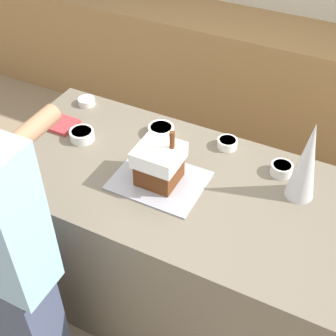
{
  "coord_description": "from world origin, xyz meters",
  "views": [
    {
      "loc": [
        0.7,
        -1.44,
        2.44
      ],
      "look_at": [
        -0.03,
        0.0,
        1.01
      ],
      "focal_mm": 50.0,
      "sensor_mm": 36.0,
      "label": 1
    }
  ],
  "objects_px": {
    "baking_tray": "(159,180)",
    "candy_bowl_beside_tree": "(87,101)",
    "candy_bowl_behind_tray": "(82,135)",
    "cookbook": "(56,123)",
    "candy_bowl_near_tray_left": "(227,143)",
    "gingerbread_house": "(159,163)",
    "candy_bowl_far_right": "(282,169)",
    "candy_bowl_front_corner": "(161,130)",
    "person": "(0,261)",
    "decorative_tree": "(307,161)"
  },
  "relations": [
    {
      "from": "baking_tray",
      "to": "cookbook",
      "type": "relative_size",
      "value": 1.84
    },
    {
      "from": "baking_tray",
      "to": "candy_bowl_near_tray_left",
      "type": "relative_size",
      "value": 4.13
    },
    {
      "from": "baking_tray",
      "to": "gingerbread_house",
      "type": "relative_size",
      "value": 1.53
    },
    {
      "from": "candy_bowl_near_tray_left",
      "to": "candy_bowl_front_corner",
      "type": "xyz_separation_m",
      "value": [
        -0.35,
        -0.06,
        0.0
      ]
    },
    {
      "from": "person",
      "to": "candy_bowl_near_tray_left",
      "type": "bearing_deg",
      "value": 62.3
    },
    {
      "from": "candy_bowl_front_corner",
      "to": "candy_bowl_behind_tray",
      "type": "relative_size",
      "value": 1.08
    },
    {
      "from": "gingerbread_house",
      "to": "candy_bowl_beside_tree",
      "type": "bearing_deg",
      "value": 150.23
    },
    {
      "from": "cookbook",
      "to": "person",
      "type": "bearing_deg",
      "value": -67.61
    },
    {
      "from": "baking_tray",
      "to": "candy_bowl_front_corner",
      "type": "relative_size",
      "value": 3.1
    },
    {
      "from": "candy_bowl_behind_tray",
      "to": "candy_bowl_beside_tree",
      "type": "bearing_deg",
      "value": 120.36
    },
    {
      "from": "gingerbread_house",
      "to": "cookbook",
      "type": "bearing_deg",
      "value": 168.33
    },
    {
      "from": "candy_bowl_near_tray_left",
      "to": "person",
      "type": "distance_m",
      "value": 1.19
    },
    {
      "from": "candy_bowl_beside_tree",
      "to": "candy_bowl_front_corner",
      "type": "distance_m",
      "value": 0.51
    },
    {
      "from": "candy_bowl_near_tray_left",
      "to": "candy_bowl_beside_tree",
      "type": "bearing_deg",
      "value": 179.93
    },
    {
      "from": "decorative_tree",
      "to": "candy_bowl_beside_tree",
      "type": "distance_m",
      "value": 1.29
    },
    {
      "from": "decorative_tree",
      "to": "candy_bowl_front_corner",
      "type": "distance_m",
      "value": 0.79
    },
    {
      "from": "candy_bowl_near_tray_left",
      "to": "cookbook",
      "type": "relative_size",
      "value": 0.45
    },
    {
      "from": "decorative_tree",
      "to": "candy_bowl_front_corner",
      "type": "bearing_deg",
      "value": 171.36
    },
    {
      "from": "candy_bowl_behind_tray",
      "to": "cookbook",
      "type": "xyz_separation_m",
      "value": [
        -0.2,
        0.04,
        -0.02
      ]
    },
    {
      "from": "gingerbread_house",
      "to": "candy_bowl_front_corner",
      "type": "height_order",
      "value": "gingerbread_house"
    },
    {
      "from": "candy_bowl_front_corner",
      "to": "candy_bowl_behind_tray",
      "type": "height_order",
      "value": "candy_bowl_behind_tray"
    },
    {
      "from": "baking_tray",
      "to": "decorative_tree",
      "type": "xyz_separation_m",
      "value": [
        0.6,
        0.21,
        0.19
      ]
    },
    {
      "from": "candy_bowl_behind_tray",
      "to": "cookbook",
      "type": "bearing_deg",
      "value": 167.7
    },
    {
      "from": "candy_bowl_far_right",
      "to": "candy_bowl_near_tray_left",
      "type": "xyz_separation_m",
      "value": [
        -0.3,
        0.07,
        -0.0
      ]
    },
    {
      "from": "candy_bowl_far_right",
      "to": "candy_bowl_front_corner",
      "type": "bearing_deg",
      "value": 178.71
    },
    {
      "from": "candy_bowl_near_tray_left",
      "to": "cookbook",
      "type": "xyz_separation_m",
      "value": [
        -0.89,
        -0.23,
        -0.02
      ]
    },
    {
      "from": "candy_bowl_far_right",
      "to": "candy_bowl_behind_tray",
      "type": "relative_size",
      "value": 0.82
    },
    {
      "from": "baking_tray",
      "to": "decorative_tree",
      "type": "bearing_deg",
      "value": 19.11
    },
    {
      "from": "candy_bowl_beside_tree",
      "to": "candy_bowl_front_corner",
      "type": "bearing_deg",
      "value": -6.39
    },
    {
      "from": "candy_bowl_front_corner",
      "to": "candy_bowl_far_right",
      "type": "bearing_deg",
      "value": -1.29
    },
    {
      "from": "gingerbread_house",
      "to": "person",
      "type": "height_order",
      "value": "person"
    },
    {
      "from": "baking_tray",
      "to": "candy_bowl_front_corner",
      "type": "distance_m",
      "value": 0.36
    },
    {
      "from": "candy_bowl_beside_tree",
      "to": "candy_bowl_far_right",
      "type": "relative_size",
      "value": 0.92
    },
    {
      "from": "candy_bowl_beside_tree",
      "to": "candy_bowl_far_right",
      "type": "height_order",
      "value": "candy_bowl_far_right"
    },
    {
      "from": "candy_bowl_near_tray_left",
      "to": "person",
      "type": "relative_size",
      "value": 0.06
    },
    {
      "from": "gingerbread_house",
      "to": "candy_bowl_behind_tray",
      "type": "xyz_separation_m",
      "value": [
        -0.5,
        0.1,
        -0.08
      ]
    },
    {
      "from": "candy_bowl_beside_tree",
      "to": "candy_bowl_far_right",
      "type": "bearing_deg",
      "value": -3.53
    },
    {
      "from": "gingerbread_house",
      "to": "cookbook",
      "type": "height_order",
      "value": "gingerbread_house"
    },
    {
      "from": "candy_bowl_beside_tree",
      "to": "candy_bowl_near_tray_left",
      "type": "relative_size",
      "value": 0.94
    },
    {
      "from": "candy_bowl_front_corner",
      "to": "person",
      "type": "bearing_deg",
      "value": -101.67
    },
    {
      "from": "baking_tray",
      "to": "gingerbread_house",
      "type": "distance_m",
      "value": 0.11
    },
    {
      "from": "candy_bowl_behind_tray",
      "to": "cookbook",
      "type": "height_order",
      "value": "candy_bowl_behind_tray"
    },
    {
      "from": "candy_bowl_behind_tray",
      "to": "cookbook",
      "type": "relative_size",
      "value": 0.55
    },
    {
      "from": "baking_tray",
      "to": "candy_bowl_beside_tree",
      "type": "distance_m",
      "value": 0.77
    },
    {
      "from": "decorative_tree",
      "to": "candy_bowl_front_corner",
      "type": "height_order",
      "value": "decorative_tree"
    },
    {
      "from": "candy_bowl_near_tray_left",
      "to": "candy_bowl_behind_tray",
      "type": "distance_m",
      "value": 0.74
    },
    {
      "from": "candy_bowl_near_tray_left",
      "to": "candy_bowl_behind_tray",
      "type": "height_order",
      "value": "candy_bowl_behind_tray"
    },
    {
      "from": "gingerbread_house",
      "to": "baking_tray",
      "type": "bearing_deg",
      "value": -148.16
    },
    {
      "from": "person",
      "to": "candy_bowl_front_corner",
      "type": "bearing_deg",
      "value": 78.33
    },
    {
      "from": "person",
      "to": "candy_bowl_far_right",
      "type": "bearing_deg",
      "value": 49.06
    }
  ]
}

